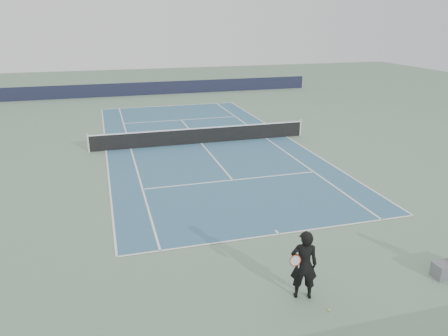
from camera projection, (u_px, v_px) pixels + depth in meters
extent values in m
plane|color=slate|center=(201.00, 143.00, 25.90)|extent=(80.00, 80.00, 0.00)
cube|color=#35607D|center=(201.00, 143.00, 25.89)|extent=(10.97, 23.77, 0.01)
cylinder|color=silver|center=(88.00, 143.00, 24.06)|extent=(0.10, 0.10, 1.07)
cylinder|color=silver|center=(300.00, 128.00, 27.38)|extent=(0.10, 0.10, 1.07)
cube|color=black|center=(201.00, 136.00, 25.74)|extent=(12.80, 0.03, 0.90)
cube|color=white|center=(201.00, 128.00, 25.59)|extent=(12.80, 0.04, 0.06)
cube|color=black|center=(159.00, 88.00, 41.94)|extent=(30.00, 0.25, 1.20)
imported|color=black|center=(304.00, 265.00, 11.45)|extent=(0.87, 0.73, 1.96)
torus|color=#96250C|center=(295.00, 261.00, 11.27)|extent=(0.34, 0.18, 0.36)
cylinder|color=white|center=(295.00, 261.00, 11.27)|extent=(0.29, 0.14, 0.32)
cylinder|color=white|center=(299.00, 268.00, 11.41)|extent=(0.08, 0.13, 0.27)
sphere|color=#C0DF2D|center=(329.00, 310.00, 11.17)|extent=(0.06, 0.06, 0.06)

